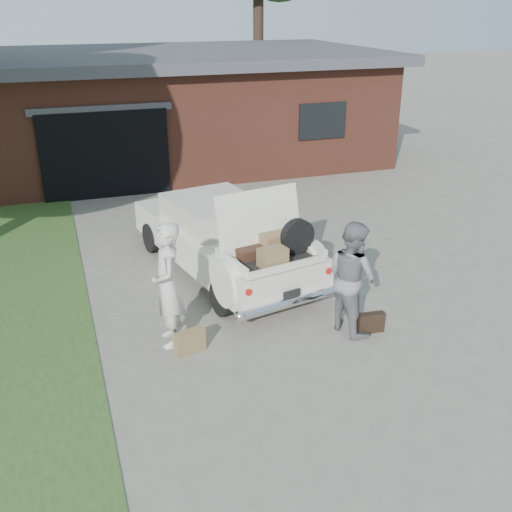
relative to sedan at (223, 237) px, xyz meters
name	(u,v)px	position (x,y,z in m)	size (l,w,h in m)	color
ground	(269,337)	(-0.03, -2.55, -0.69)	(90.00, 90.00, 0.00)	gray
house	(173,106)	(0.95, 8.92, 0.99)	(12.80, 7.80, 3.30)	brown
sedan	(223,237)	(0.00, 0.00, 0.00)	(2.69, 4.93, 1.92)	silver
woman_left	(168,285)	(-1.46, -2.20, 0.26)	(0.69, 0.45, 1.89)	beige
woman_right	(352,277)	(1.24, -2.71, 0.20)	(0.86, 0.67, 1.77)	slate
suitcase_left	(190,342)	(-1.26, -2.58, -0.51)	(0.46, 0.15, 0.36)	olive
suitcase_right	(371,323)	(1.51, -2.91, -0.53)	(0.41, 0.13, 0.32)	black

